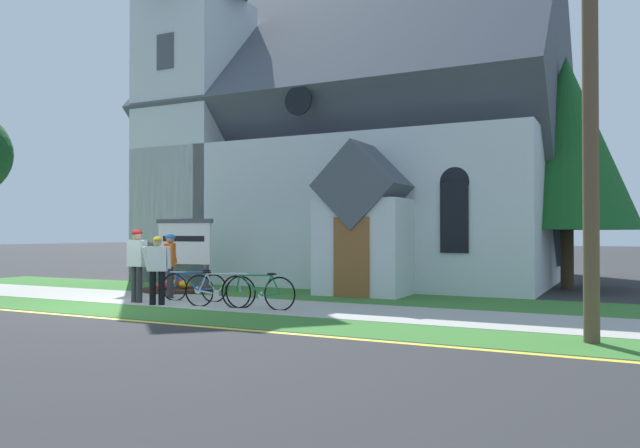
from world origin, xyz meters
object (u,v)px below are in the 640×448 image
(cyclist_in_blue_jersey, at_px, (170,261))
(church_sign, at_px, (184,244))
(roadside_conifer, at_px, (566,143))
(cyclist_in_white_jersey, at_px, (137,259))
(utility_pole, at_px, (583,39))
(cyclist_in_red_jersey, at_px, (157,265))
(bicycle_silver, at_px, (219,290))
(bicycle_yellow, at_px, (258,292))
(bicycle_orange, at_px, (194,287))

(cyclist_in_blue_jersey, bearing_deg, church_sign, 119.13)
(roadside_conifer, bearing_deg, cyclist_in_white_jersey, -136.30)
(utility_pole, bearing_deg, cyclist_in_blue_jersey, 167.53)
(cyclist_in_white_jersey, relative_size, cyclist_in_blue_jersey, 1.07)
(roadside_conifer, bearing_deg, cyclist_in_blue_jersey, -140.55)
(cyclist_in_red_jersey, height_order, roadside_conifer, roadside_conifer)
(bicycle_silver, distance_m, cyclist_in_blue_jersey, 2.58)
(bicycle_yellow, distance_m, utility_pole, 8.06)
(cyclist_in_red_jersey, bearing_deg, bicycle_silver, 12.61)
(cyclist_in_blue_jersey, bearing_deg, utility_pole, -12.47)
(cyclist_in_white_jersey, bearing_deg, bicycle_yellow, 3.78)
(bicycle_orange, distance_m, roadside_conifer, 11.74)
(bicycle_silver, xyz_separation_m, bicycle_yellow, (1.00, 0.05, 0.00))
(utility_pole, distance_m, roadside_conifer, 9.63)
(bicycle_yellow, relative_size, cyclist_in_red_jersey, 1.14)
(utility_pole, relative_size, roadside_conifer, 1.21)
(bicycle_silver, bearing_deg, cyclist_in_blue_jersey, 155.86)
(church_sign, bearing_deg, roadside_conifer, 29.10)
(bicycle_yellow, height_order, roadside_conifer, roadside_conifer)
(church_sign, bearing_deg, cyclist_in_blue_jersey, -60.87)
(bicycle_orange, relative_size, roadside_conifer, 0.25)
(church_sign, relative_size, bicycle_orange, 1.19)
(bicycle_orange, height_order, bicycle_silver, bicycle_silver)
(bicycle_orange, xyz_separation_m, bicycle_silver, (1.26, -0.70, 0.02))
(cyclist_in_blue_jersey, relative_size, roadside_conifer, 0.24)
(bicycle_yellow, distance_m, roadside_conifer, 10.84)
(bicycle_yellow, xyz_separation_m, cyclist_in_white_jersey, (-3.30, -0.22, 0.66))
(cyclist_in_red_jersey, distance_m, cyclist_in_blue_jersey, 1.57)
(bicycle_silver, bearing_deg, church_sign, 139.27)
(church_sign, bearing_deg, cyclist_in_white_jersey, -71.62)
(bicycle_silver, bearing_deg, bicycle_orange, 150.89)
(bicycle_silver, distance_m, roadside_conifer, 11.43)
(cyclist_in_white_jersey, height_order, utility_pole, utility_pole)
(church_sign, height_order, cyclist_in_red_jersey, church_sign)
(cyclist_in_red_jersey, relative_size, roadside_conifer, 0.23)
(church_sign, distance_m, bicycle_silver, 4.46)
(church_sign, xyz_separation_m, bicycle_orange, (2.04, -2.14, -0.99))
(bicycle_yellow, bearing_deg, cyclist_in_blue_jersey, 163.39)
(cyclist_in_blue_jersey, bearing_deg, roadside_conifer, 39.45)
(church_sign, height_order, roadside_conifer, roadside_conifer)
(roadside_conifer, bearing_deg, bicycle_orange, -135.86)
(church_sign, height_order, bicycle_silver, church_sign)
(utility_pole, bearing_deg, bicycle_silver, 171.27)
(utility_pole, bearing_deg, church_sign, 159.91)
(cyclist_in_red_jersey, relative_size, utility_pole, 0.19)
(cyclist_in_white_jersey, distance_m, cyclist_in_blue_jersey, 1.20)
(cyclist_in_blue_jersey, bearing_deg, bicycle_yellow, -16.61)
(bicycle_silver, relative_size, cyclist_in_white_jersey, 1.00)
(church_sign, bearing_deg, utility_pole, -20.09)
(bicycle_orange, distance_m, cyclist_in_blue_jersey, 1.23)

